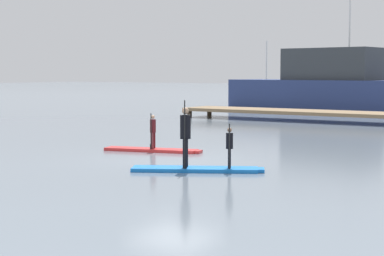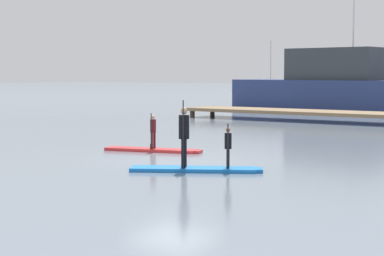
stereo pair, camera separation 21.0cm
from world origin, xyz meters
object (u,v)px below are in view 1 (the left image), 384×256
at_px(paddler_adult, 185,133).
at_px(motor_boat_small_navy, 263,94).
at_px(fishing_boat_white_large, 326,86).
at_px(paddler_child_front, 229,145).
at_px(paddleboard_far, 198,169).
at_px(paddler_child_solo, 153,130).
at_px(paddleboard_near, 153,150).

relative_size(paddler_adult, motor_boat_small_navy, 0.33).
height_order(fishing_boat_white_large, motor_boat_small_navy, fishing_boat_white_large).
distance_m(paddler_child_front, motor_boat_small_navy, 43.56).
distance_m(paddleboard_far, motor_boat_small_navy, 43.60).
relative_size(paddler_child_solo, paddler_adult, 0.66).
bearing_deg(fishing_boat_white_large, paddleboard_far, -73.13).
bearing_deg(fishing_boat_white_large, paddler_child_front, -71.63).
distance_m(paddler_child_solo, motor_boat_small_navy, 39.42).
bearing_deg(paddler_child_solo, paddler_adult, -41.78).
relative_size(fishing_boat_white_large, motor_boat_small_navy, 2.62).
distance_m(paddleboard_near, paddleboard_far, 4.73).
relative_size(paddleboard_far, fishing_boat_white_large, 0.24).
height_order(paddleboard_near, paddler_adult, paddler_adult).
bearing_deg(paddler_child_solo, fishing_boat_white_large, 101.38).
bearing_deg(paddleboard_far, paddleboard_near, 141.97).
bearing_deg(fishing_boat_white_large, paddler_adult, -73.69).
bearing_deg(paddler_adult, motor_boat_small_navy, 115.37).
bearing_deg(paddleboard_far, motor_boat_small_navy, 115.79).
bearing_deg(paddleboard_far, paddler_child_front, 28.75).
xyz_separation_m(paddleboard_near, paddler_child_front, (4.47, -2.51, 0.65)).
xyz_separation_m(paddleboard_near, paddler_adult, (3.45, -3.08, 0.98)).
height_order(paddler_child_solo, motor_boat_small_navy, motor_boat_small_navy).
bearing_deg(paddler_child_front, paddleboard_far, -151.25).
relative_size(paddler_child_front, motor_boat_small_navy, 0.22).
relative_size(paddleboard_near, paddler_child_front, 2.81).
height_order(paddleboard_far, paddler_adult, paddler_adult).
height_order(paddler_adult, paddler_child_front, paddler_adult).
bearing_deg(paddler_adult, paddler_child_solo, 138.22).
height_order(paddleboard_far, paddler_child_front, paddler_child_front).
xyz_separation_m(paddler_adult, fishing_boat_white_large, (-9.03, 30.86, 0.64)).
distance_m(paddler_child_solo, paddler_adult, 4.62).
relative_size(paddleboard_near, motor_boat_small_navy, 0.62).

